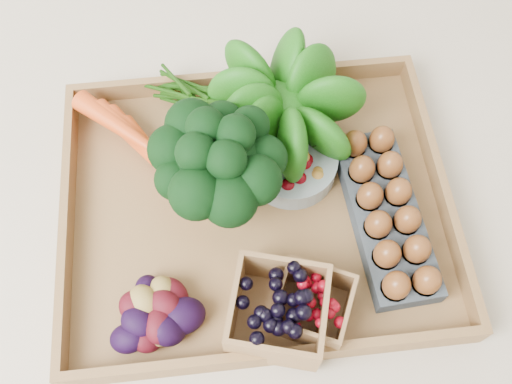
{
  "coord_description": "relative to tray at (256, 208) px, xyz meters",
  "views": [
    {
      "loc": [
        -0.04,
        -0.36,
        0.76
      ],
      "look_at": [
        0.0,
        0.0,
        0.06
      ],
      "focal_mm": 40.0,
      "sensor_mm": 36.0,
      "label": 1
    }
  ],
  "objects": [
    {
      "name": "ground",
      "position": [
        0.0,
        0.0,
        -0.01
      ],
      "size": [
        4.0,
        4.0,
        0.0
      ],
      "primitive_type": "plane",
      "color": "beige",
      "rests_on": "ground"
    },
    {
      "name": "tray",
      "position": [
        0.0,
        0.0,
        0.0
      ],
      "size": [
        0.55,
        0.45,
        0.01
      ],
      "primitive_type": "cube",
      "color": "olive",
      "rests_on": "ground"
    },
    {
      "name": "carrots",
      "position": [
        -0.15,
        0.1,
        0.03
      ],
      "size": [
        0.22,
        0.16,
        0.05
      ],
      "primitive_type": null,
      "color": "#E44B16",
      "rests_on": "tray"
    },
    {
      "name": "lettuce",
      "position": [
        0.06,
        0.13,
        0.08
      ],
      "size": [
        0.15,
        0.15,
        0.15
      ],
      "primitive_type": "sphere",
      "color": "#11490B",
      "rests_on": "tray"
    },
    {
      "name": "broccoli",
      "position": [
        -0.05,
        0.01,
        0.08
      ],
      "size": [
        0.18,
        0.18,
        0.14
      ],
      "primitive_type": null,
      "color": "black",
      "rests_on": "tray"
    },
    {
      "name": "cherry_bowl",
      "position": [
        0.06,
        0.05,
        0.03
      ],
      "size": [
        0.13,
        0.13,
        0.04
      ],
      "primitive_type": "cylinder",
      "color": "#8C9EA5",
      "rests_on": "tray"
    },
    {
      "name": "egg_carton",
      "position": [
        0.18,
        -0.04,
        0.02
      ],
      "size": [
        0.11,
        0.27,
        0.03
      ],
      "primitive_type": "cube",
      "rotation": [
        0.0,
        0.0,
        0.06
      ],
      "color": "#394149",
      "rests_on": "tray"
    },
    {
      "name": "potatoes",
      "position": [
        -0.15,
        -0.15,
        0.04
      ],
      "size": [
        0.12,
        0.12,
        0.07
      ],
      "primitive_type": null,
      "color": "#3C0911",
      "rests_on": "tray"
    },
    {
      "name": "punnet_blackberry",
      "position": [
        0.01,
        -0.17,
        0.05
      ],
      "size": [
        0.15,
        0.15,
        0.08
      ],
      "primitive_type": "cube",
      "rotation": [
        0.0,
        0.0,
        -0.27
      ],
      "color": "black",
      "rests_on": "tray"
    },
    {
      "name": "punnet_raspberry",
      "position": [
        0.06,
        -0.16,
        0.04
      ],
      "size": [
        0.12,
        0.12,
        0.06
      ],
      "primitive_type": "cube",
      "rotation": [
        0.0,
        0.0,
        -0.43
      ],
      "color": "maroon",
      "rests_on": "tray"
    }
  ]
}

